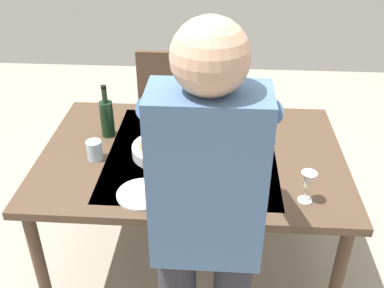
% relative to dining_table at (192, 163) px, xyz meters
% --- Properties ---
extents(ground_plane, '(6.00, 6.00, 0.00)m').
position_rel_dining_table_xyz_m(ground_plane, '(0.00, 0.00, -0.68)').
color(ground_plane, '#9E9384').
extents(dining_table, '(1.56, 1.07, 0.75)m').
position_rel_dining_table_xyz_m(dining_table, '(0.00, 0.00, 0.00)').
color(dining_table, '#4C3828').
rests_on(dining_table, ground_plane).
extents(chair_near, '(0.40, 0.40, 0.91)m').
position_rel_dining_table_xyz_m(chair_near, '(0.26, -0.91, -0.15)').
color(chair_near, '#352114').
rests_on(chair_near, ground_plane).
extents(person_server, '(0.42, 0.61, 1.69)m').
position_rel_dining_table_xyz_m(person_server, '(-0.10, 0.79, 0.28)').
color(person_server, '#2D2D38').
rests_on(person_server, ground_plane).
extents(wine_bottle, '(0.07, 0.07, 0.30)m').
position_rel_dining_table_xyz_m(wine_bottle, '(0.47, -0.14, 0.18)').
color(wine_bottle, black).
rests_on(wine_bottle, dining_table).
extents(wine_glass_left, '(0.07, 0.07, 0.15)m').
position_rel_dining_table_xyz_m(wine_glass_left, '(-0.52, 0.36, 0.17)').
color(wine_glass_left, white).
rests_on(wine_glass_left, dining_table).
extents(water_cup_near_left, '(0.08, 0.08, 0.10)m').
position_rel_dining_table_xyz_m(water_cup_near_left, '(0.48, 0.09, 0.12)').
color(water_cup_near_left, silver).
rests_on(water_cup_near_left, dining_table).
extents(water_cup_near_right, '(0.07, 0.07, 0.10)m').
position_rel_dining_table_xyz_m(water_cup_near_right, '(-0.29, -0.20, 0.12)').
color(water_cup_near_right, silver).
rests_on(water_cup_near_right, dining_table).
extents(serving_bowl_pasta, '(0.30, 0.30, 0.07)m').
position_rel_dining_table_xyz_m(serving_bowl_pasta, '(0.15, 0.03, 0.10)').
color(serving_bowl_pasta, silver).
rests_on(serving_bowl_pasta, dining_table).
extents(side_bowl_salad, '(0.18, 0.18, 0.07)m').
position_rel_dining_table_xyz_m(side_bowl_salad, '(-0.25, 0.11, 0.10)').
color(side_bowl_salad, silver).
rests_on(side_bowl_salad, dining_table).
extents(dinner_plate_near, '(0.23, 0.23, 0.01)m').
position_rel_dining_table_xyz_m(dinner_plate_near, '(0.20, 0.37, 0.07)').
color(dinner_plate_near, silver).
rests_on(dinner_plate_near, dining_table).
extents(table_knife, '(0.03, 0.20, 0.00)m').
position_rel_dining_table_xyz_m(table_knife, '(0.03, -0.23, 0.07)').
color(table_knife, silver).
rests_on(table_knife, dining_table).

